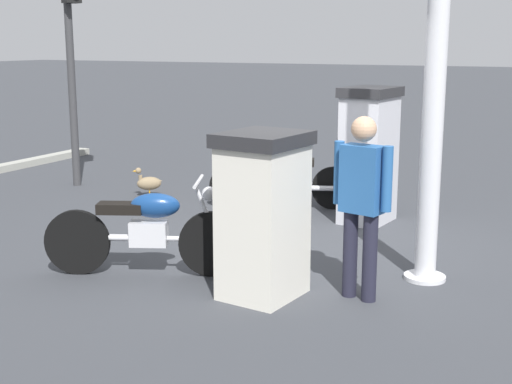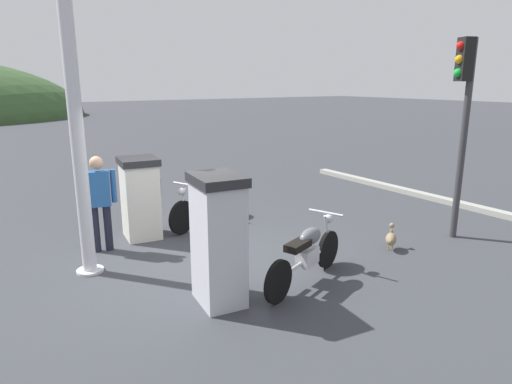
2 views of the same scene
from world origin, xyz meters
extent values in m
plane|color=#383A3F|center=(0.00, 0.00, 0.00)|extent=(120.00, 120.00, 0.00)
cube|color=silver|center=(-0.34, -1.50, 0.79)|extent=(0.60, 0.75, 1.58)
cube|color=#1E478C|center=(-0.07, -1.53, 1.14)|extent=(0.08, 0.49, 0.32)
cube|color=#262628|center=(-0.34, -1.50, 1.64)|extent=(0.66, 0.82, 0.12)
cylinder|color=black|center=(-0.01, -1.33, 0.55)|extent=(0.05, 0.05, 1.03)
cube|color=silver|center=(-0.34, 1.50, 0.68)|extent=(0.67, 0.75, 1.37)
cube|color=black|center=(-0.03, 1.47, 0.98)|extent=(0.08, 0.48, 0.32)
cube|color=#262628|center=(-0.34, 1.50, 1.43)|extent=(0.74, 0.82, 0.12)
cylinder|color=black|center=(0.03, 1.67, 0.48)|extent=(0.05, 0.05, 0.89)
cylinder|color=black|center=(1.60, -1.43, 0.29)|extent=(0.57, 0.27, 0.59)
cylinder|color=black|center=(0.29, -1.95, 0.29)|extent=(0.57, 0.27, 0.59)
cube|color=silver|center=(0.99, -1.67, 0.39)|extent=(0.41, 0.32, 0.24)
cylinder|color=silver|center=(0.94, -1.69, 0.34)|extent=(1.00, 0.43, 0.05)
ellipsoid|color=#595B60|center=(1.05, -1.65, 0.67)|extent=(0.53, 0.38, 0.24)
cube|color=black|center=(0.74, -1.77, 0.64)|extent=(0.48, 0.35, 0.10)
cylinder|color=silver|center=(1.56, -1.45, 0.59)|extent=(0.26, 0.13, 0.57)
cylinder|color=silver|center=(1.49, -1.48, 0.91)|extent=(0.24, 0.53, 0.04)
sphere|color=silver|center=(1.58, -1.44, 0.79)|extent=(0.18, 0.18, 0.14)
cylinder|color=silver|center=(0.43, -1.76, 0.31)|extent=(0.54, 0.27, 0.07)
cylinder|color=black|center=(0.34, 1.24, 0.32)|extent=(0.62, 0.32, 0.65)
cylinder|color=black|center=(1.55, 1.78, 0.32)|extent=(0.62, 0.32, 0.65)
cube|color=silver|center=(0.90, 1.49, 0.42)|extent=(0.41, 0.33, 0.24)
cylinder|color=silver|center=(0.95, 1.51, 0.37)|extent=(0.93, 0.45, 0.05)
ellipsoid|color=navy|center=(0.84, 1.46, 0.70)|extent=(0.53, 0.40, 0.24)
cube|color=black|center=(1.15, 1.60, 0.67)|extent=(0.48, 0.36, 0.10)
cylinder|color=silver|center=(0.38, 1.25, 0.62)|extent=(0.26, 0.14, 0.57)
cylinder|color=silver|center=(0.45, 1.29, 0.94)|extent=(0.26, 0.53, 0.04)
sphere|color=silver|center=(0.36, 1.25, 0.82)|extent=(0.18, 0.18, 0.14)
cylinder|color=silver|center=(1.42, 1.59, 0.34)|extent=(0.53, 0.29, 0.07)
cylinder|color=#1E1E2D|center=(-1.24, 1.20, 0.40)|extent=(0.15, 0.15, 0.79)
cylinder|color=#1E1E2D|center=(-1.04, 1.16, 0.40)|extent=(0.15, 0.15, 0.79)
cube|color=#265999|center=(-1.14, 1.18, 1.09)|extent=(0.39, 0.27, 0.59)
cylinder|color=#265999|center=(-1.38, 1.23, 1.12)|extent=(0.11, 0.11, 0.56)
cylinder|color=#265999|center=(-0.91, 1.13, 1.12)|extent=(0.11, 0.11, 0.56)
sphere|color=tan|center=(-1.14, 1.18, 1.52)|extent=(0.26, 0.26, 0.22)
ellipsoid|color=#847051|center=(2.99, -1.47, 0.20)|extent=(0.39, 0.36, 0.20)
cylinder|color=#847051|center=(3.09, -1.40, 0.26)|extent=(0.08, 0.08, 0.14)
sphere|color=#847051|center=(3.11, -1.38, 0.40)|extent=(0.13, 0.13, 0.09)
cone|color=orange|center=(3.16, -1.34, 0.39)|extent=(0.07, 0.07, 0.04)
cone|color=#847051|center=(2.87, -1.58, 0.23)|extent=(0.10, 0.10, 0.07)
cylinder|color=orange|center=(2.97, -1.45, 0.05)|extent=(0.02, 0.02, 0.10)
cylinder|color=orange|center=(3.02, -1.50, 0.05)|extent=(0.02, 0.02, 0.10)
cylinder|color=#38383A|center=(4.51, -1.64, 1.77)|extent=(0.16, 0.16, 3.53)
cylinder|color=silver|center=(-1.55, 0.40, 1.97)|extent=(0.20, 0.20, 3.94)
cylinder|color=silver|center=(-1.55, 0.40, 0.02)|extent=(0.40, 0.40, 0.04)
camera|label=1|loc=(-3.01, 6.94, 2.25)|focal=49.61mm
camera|label=2|loc=(-2.85, -6.26, 2.81)|focal=31.35mm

